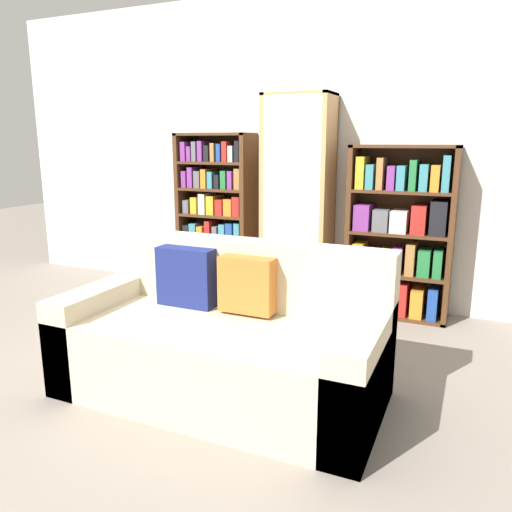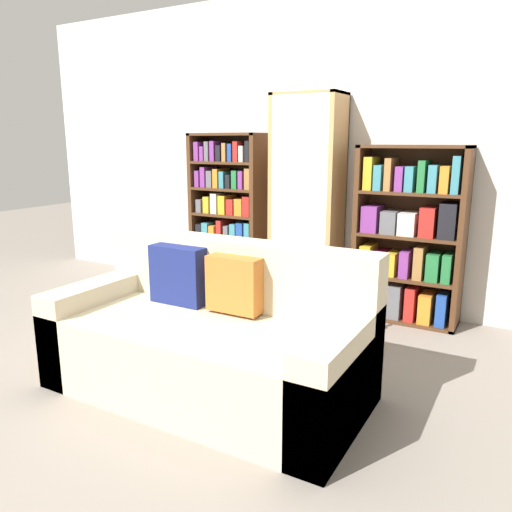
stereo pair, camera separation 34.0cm
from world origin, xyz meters
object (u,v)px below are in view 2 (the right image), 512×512
object	(u,v)px
display_cabinet	(307,204)
bookshelf_right	(409,239)
wine_bottle	(352,316)
bookshelf_left	(229,215)
couch	(210,341)

from	to	relation	value
display_cabinet	bookshelf_right	bearing A→B (deg)	1.06
display_cabinet	wine_bottle	distance (m)	1.11
bookshelf_left	bookshelf_right	xyz separation A→B (m)	(1.69, -0.00, -0.07)
couch	bookshelf_left	xyz separation A→B (m)	(-0.98, 1.76, 0.44)
bookshelf_left	bookshelf_right	bearing A→B (deg)	-0.00
couch	wine_bottle	distance (m)	1.28
couch	bookshelf_left	size ratio (longest dim) A/B	1.21
bookshelf_right	wine_bottle	xyz separation A→B (m)	(-0.25, -0.57, -0.51)
wine_bottle	display_cabinet	bearing A→B (deg)	138.18
couch	bookshelf_right	size ratio (longest dim) A/B	1.29
couch	bookshelf_left	distance (m)	2.06
couch	bookshelf_right	xyz separation A→B (m)	(0.71, 1.76, 0.37)
display_cabinet	couch	bearing A→B (deg)	-84.42
bookshelf_right	bookshelf_left	bearing A→B (deg)	180.00
display_cabinet	bookshelf_right	world-z (taller)	display_cabinet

